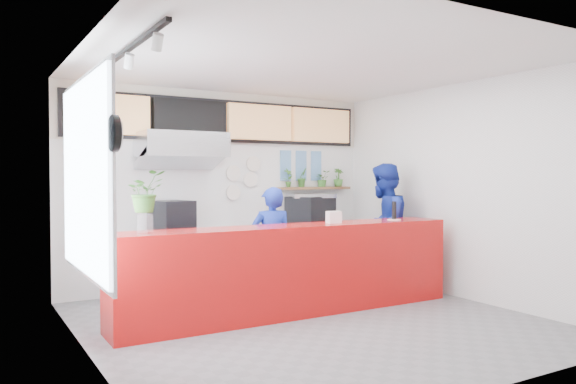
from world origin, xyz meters
name	(u,v)px	position (x,y,z in m)	size (l,w,h in m)	color
floor	(311,321)	(0.00, 0.00, 0.00)	(5.00, 5.00, 0.00)	slate
ceiling	(311,64)	(0.00, 0.00, 3.00)	(5.00, 5.00, 0.00)	silver
wall_back	(224,189)	(0.00, 2.50, 1.50)	(5.00, 5.00, 0.00)	white
wall_left	(88,198)	(-2.50, 0.00, 1.50)	(5.00, 5.00, 0.00)	white
wall_right	(462,191)	(2.50, 0.00, 1.50)	(5.00, 5.00, 0.00)	white
service_counter	(293,270)	(0.00, 0.40, 0.55)	(4.50, 0.60, 1.10)	#B50E0C
cream_band	(224,118)	(0.00, 2.49, 2.60)	(5.00, 0.02, 0.80)	beige
prep_bench	(181,263)	(-0.80, 2.20, 0.45)	(1.80, 0.60, 0.90)	#B2B5BA
panini_oven	(172,217)	(-0.94, 2.20, 1.13)	(0.50, 0.50, 0.45)	black
extraction_hood	(182,145)	(-0.80, 2.15, 2.15)	(1.20, 0.70, 0.35)	#B2B5BA
hood_lip	(182,159)	(-0.80, 2.15, 1.95)	(1.20, 0.70, 0.08)	#B2B5BA
right_bench	(315,252)	(1.50, 2.20, 0.45)	(1.80, 0.60, 0.90)	#B2B5BA
espresso_machine	(311,211)	(1.41, 2.20, 1.14)	(0.73, 0.52, 0.47)	black
espresso_tray	(311,196)	(1.41, 2.20, 1.38)	(0.72, 0.50, 0.07)	silver
herb_shelf	(314,188)	(1.60, 2.40, 1.50)	(1.40, 0.18, 0.04)	brown
menu_board_far_left	(109,114)	(-1.75, 2.38, 2.55)	(1.10, 0.10, 0.55)	tan
menu_board_mid_left	(190,119)	(-0.59, 2.38, 2.55)	(1.10, 0.10, 0.55)	black
menu_board_mid_right	(260,122)	(0.57, 2.38, 2.55)	(1.10, 0.10, 0.55)	tan
menu_board_far_right	(321,126)	(1.73, 2.38, 2.55)	(1.10, 0.10, 0.55)	tan
soffit	(224,121)	(0.00, 2.46, 2.55)	(4.80, 0.04, 0.65)	black
window_pane	(84,177)	(-2.47, 0.30, 1.70)	(0.04, 2.20, 1.90)	silver
window_frame	(87,177)	(-2.45, 0.30, 1.70)	(0.03, 2.30, 2.00)	#B2B5BA
wall_clock_rim	(114,133)	(-2.46, -0.90, 2.05)	(0.30, 0.30, 0.05)	black
wall_clock_face	(118,133)	(-2.43, -0.90, 2.05)	(0.26, 0.26, 0.02)	white
track_rail	(129,49)	(-2.10, 0.00, 2.94)	(0.05, 2.40, 0.04)	black
dec_plate_a	(233,173)	(0.15, 2.47, 1.75)	(0.24, 0.24, 0.03)	silver
dec_plate_b	(250,179)	(0.45, 2.47, 1.65)	(0.24, 0.24, 0.03)	silver
dec_plate_c	(233,192)	(0.15, 2.47, 1.45)	(0.24, 0.24, 0.03)	silver
dec_plate_d	(253,164)	(0.50, 2.47, 1.90)	(0.24, 0.24, 0.03)	silver
photo_frame_a	(286,158)	(1.10, 2.48, 2.00)	(0.20, 0.02, 0.25)	#598CBF
photo_frame_b	(301,158)	(1.40, 2.48, 2.00)	(0.20, 0.02, 0.25)	#598CBF
photo_frame_c	(316,159)	(1.70, 2.48, 2.00)	(0.20, 0.02, 0.25)	#598CBF
photo_frame_d	(286,173)	(1.10, 2.48, 1.75)	(0.20, 0.02, 0.25)	#598CBF
photo_frame_e	(301,173)	(1.40, 2.48, 1.75)	(0.20, 0.02, 0.25)	#598CBF
photo_frame_f	(316,173)	(1.70, 2.48, 1.75)	(0.20, 0.02, 0.25)	#598CBF
staff_center	(271,245)	(0.04, 1.03, 0.78)	(0.57, 0.37, 1.56)	navy
staff_right	(384,227)	(1.94, 1.00, 0.95)	(0.92, 0.72, 1.89)	navy
herb_a	(288,178)	(1.10, 2.40, 1.68)	(0.16, 0.11, 0.31)	#356C25
herb_b	(302,177)	(1.37, 2.40, 1.68)	(0.18, 0.14, 0.32)	#356C25
herb_c	(322,179)	(1.78, 2.40, 1.66)	(0.25, 0.21, 0.27)	#356C25
herb_d	(338,177)	(2.11, 2.40, 1.68)	(0.18, 0.16, 0.32)	#356C25
glass_vase	(145,224)	(-1.84, 0.39, 1.20)	(0.17, 0.17, 0.20)	white
basil_vase	(145,191)	(-1.84, 0.39, 1.54)	(0.40, 0.35, 0.45)	#356C25
napkin_holder	(334,217)	(0.59, 0.39, 1.18)	(0.18, 0.11, 0.15)	white
white_plate	(394,220)	(1.59, 0.37, 1.11)	(0.19, 0.19, 0.01)	white
pepper_mill	(394,210)	(1.59, 0.37, 1.24)	(0.06, 0.06, 0.24)	black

